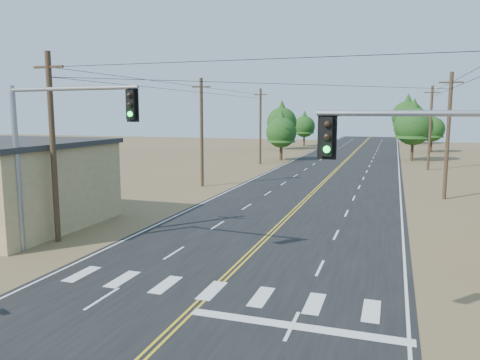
% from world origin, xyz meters
% --- Properties ---
extents(road, '(15.00, 200.00, 0.02)m').
position_xyz_m(road, '(0.00, 30.00, 0.01)').
color(road, black).
rests_on(road, ground).
extents(utility_pole_left_near, '(1.80, 0.30, 10.00)m').
position_xyz_m(utility_pole_left_near, '(-10.50, 12.00, 5.12)').
color(utility_pole_left_near, '#4C3826').
rests_on(utility_pole_left_near, ground).
extents(utility_pole_left_mid, '(1.80, 0.30, 10.00)m').
position_xyz_m(utility_pole_left_mid, '(-10.50, 32.00, 5.12)').
color(utility_pole_left_mid, '#4C3826').
rests_on(utility_pole_left_mid, ground).
extents(utility_pole_left_far, '(1.80, 0.30, 10.00)m').
position_xyz_m(utility_pole_left_far, '(-10.50, 52.00, 5.12)').
color(utility_pole_left_far, '#4C3826').
rests_on(utility_pole_left_far, ground).
extents(utility_pole_right_mid, '(1.80, 0.30, 10.00)m').
position_xyz_m(utility_pole_right_mid, '(10.50, 32.00, 5.12)').
color(utility_pole_right_mid, '#4C3826').
rests_on(utility_pole_right_mid, ground).
extents(utility_pole_right_far, '(1.80, 0.30, 10.00)m').
position_xyz_m(utility_pole_right_far, '(10.50, 52.00, 5.12)').
color(utility_pole_right_far, '#4C3826').
rests_on(utility_pole_right_far, ground).
extents(signal_mast_left, '(7.37, 1.07, 8.17)m').
position_xyz_m(signal_mast_left, '(-8.86, 9.80, 5.58)').
color(signal_mast_left, gray).
rests_on(signal_mast_left, ground).
extents(tree_left_near, '(4.38, 4.38, 7.29)m').
position_xyz_m(tree_left_near, '(-9.00, 57.82, 4.46)').
color(tree_left_near, '#3F2D1E').
rests_on(tree_left_near, ground).
extents(tree_left_mid, '(5.51, 5.51, 9.18)m').
position_xyz_m(tree_left_mid, '(-13.54, 77.41, 5.61)').
color(tree_left_mid, '#3F2D1E').
rests_on(tree_left_mid, ground).
extents(tree_left_far, '(4.36, 4.36, 7.26)m').
position_xyz_m(tree_left_far, '(-11.07, 87.05, 4.44)').
color(tree_left_far, '#3F2D1E').
rests_on(tree_left_far, ground).
extents(tree_right_near, '(5.36, 5.36, 8.94)m').
position_xyz_m(tree_right_near, '(9.00, 62.99, 5.47)').
color(tree_right_near, '#3F2D1E').
rests_on(tree_right_near, ground).
extents(tree_right_mid, '(4.34, 4.34, 7.23)m').
position_xyz_m(tree_right_mid, '(12.61, 79.56, 4.42)').
color(tree_right_mid, '#3F2D1E').
rests_on(tree_right_mid, ground).
extents(tree_right_far, '(6.60, 6.60, 10.99)m').
position_xyz_m(tree_right_far, '(9.00, 100.34, 6.73)').
color(tree_right_far, '#3F2D1E').
rests_on(tree_right_far, ground).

